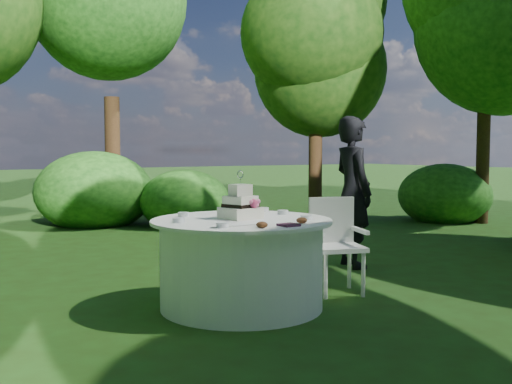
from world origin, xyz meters
TOP-DOWN VIEW (x-y plane):
  - ground at (0.00, 0.00)m, footprint 80.00×80.00m
  - napkins at (0.07, -0.59)m, footprint 0.14×0.14m
  - feather_plume at (-0.28, -0.37)m, footprint 0.48×0.07m
  - guest at (2.05, 0.85)m, footprint 0.56×0.72m
  - table at (0.00, 0.00)m, footprint 1.56×1.56m
  - cake at (0.02, 0.04)m, footprint 0.32×0.32m
  - chair at (1.07, 0.01)m, footprint 0.59×0.59m
  - votives at (0.03, 0.06)m, footprint 1.19×0.96m
  - petal_cups at (0.16, -0.22)m, footprint 0.65×1.08m

SIDE VIEW (x-z plane):
  - ground at x=0.00m, z-range 0.00..0.00m
  - table at x=0.00m, z-range 0.00..0.77m
  - chair at x=1.07m, z-range 0.07..0.97m
  - feather_plume at x=-0.28m, z-range 0.77..0.78m
  - napkins at x=0.07m, z-range 0.77..0.79m
  - votives at x=0.03m, z-range 0.77..0.81m
  - petal_cups at x=0.16m, z-range 0.77..0.82m
  - guest at x=2.05m, z-range 0.00..1.76m
  - cake at x=0.02m, z-range 0.67..1.09m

